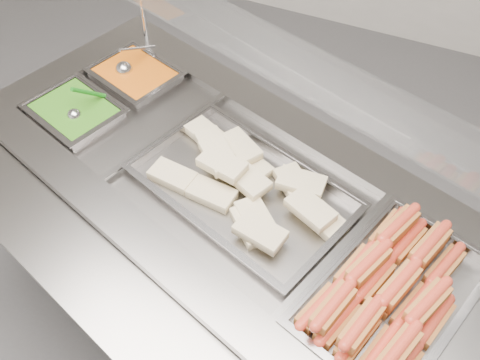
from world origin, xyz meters
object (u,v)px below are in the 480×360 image
at_px(sneeze_guard, 277,55).
at_px(ladle, 125,69).
at_px(steam_counter, 231,252).
at_px(pan_hotdogs, 390,299).
at_px(serving_spoon, 77,112).
at_px(pan_wraps, 242,191).

distance_m(sneeze_guard, ladle, 0.71).
distance_m(steam_counter, ladle, 0.76).
bearing_deg(pan_hotdogs, serving_spoon, 168.69).
distance_m(pan_hotdogs, ladle, 1.20).
bearing_deg(serving_spoon, steam_counter, -4.50).
height_order(pan_hotdogs, serving_spoon, serving_spoon).
relative_size(steam_counter, ladle, 10.54).
bearing_deg(steam_counter, pan_wraps, -18.20).
height_order(sneeze_guard, serving_spoon, sneeze_guard).
distance_m(steam_counter, sneeze_guard, 0.77).
bearing_deg(ladle, serving_spoon, -94.19).
bearing_deg(pan_wraps, serving_spoon, 174.32).
height_order(sneeze_guard, pan_wraps, sneeze_guard).
relative_size(sneeze_guard, pan_hotdogs, 2.64).
bearing_deg(pan_hotdogs, steam_counter, 161.80).
bearing_deg(sneeze_guard, steam_counter, -108.20).
bearing_deg(pan_wraps, ladle, 151.86).
relative_size(sneeze_guard, serving_spoon, 9.84).
height_order(steam_counter, pan_hotdogs, pan_hotdogs).
relative_size(pan_wraps, ladle, 3.97).
xyz_separation_m(sneeze_guard, ladle, (-0.62, 0.12, -0.32)).
xyz_separation_m(steam_counter, serving_spoon, (-0.57, 0.05, 0.42)).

